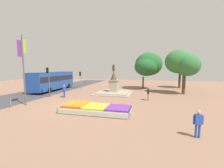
{
  "coord_description": "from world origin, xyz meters",
  "views": [
    {
      "loc": [
        8.02,
        -14.01,
        3.99
      ],
      "look_at": [
        3.44,
        3.84,
        2.02
      ],
      "focal_mm": 24.0,
      "sensor_mm": 36.0,
      "label": 1
    }
  ],
  "objects_px": {
    "traffic_light_far_corner": "(81,77)",
    "banner_pole": "(23,67)",
    "pedestrian_near_planter": "(198,122)",
    "pedestrian_crossing_plaza": "(148,93)",
    "statue_monument": "(114,89)",
    "flower_planter": "(95,109)",
    "kerb_bollard_mid_a": "(11,103)",
    "pedestrian_with_handbag": "(64,90)",
    "traffic_light_mid_block": "(48,77)",
    "city_bus": "(53,80)"
  },
  "relations": [
    {
      "from": "kerb_bollard_mid_a",
      "to": "flower_planter",
      "type": "bearing_deg",
      "value": 4.8
    },
    {
      "from": "city_bus",
      "to": "pedestrian_with_handbag",
      "type": "relative_size",
      "value": 5.93
    },
    {
      "from": "flower_planter",
      "to": "pedestrian_near_planter",
      "type": "relative_size",
      "value": 4.02
    },
    {
      "from": "traffic_light_far_corner",
      "to": "pedestrian_with_handbag",
      "type": "relative_size",
      "value": 1.88
    },
    {
      "from": "flower_planter",
      "to": "pedestrian_near_planter",
      "type": "bearing_deg",
      "value": -23.87
    },
    {
      "from": "city_bus",
      "to": "kerb_bollard_mid_a",
      "type": "relative_size",
      "value": 10.21
    },
    {
      "from": "traffic_light_far_corner",
      "to": "banner_pole",
      "type": "xyz_separation_m",
      "value": [
        0.19,
        -13.67,
        1.85
      ]
    },
    {
      "from": "statue_monument",
      "to": "kerb_bollard_mid_a",
      "type": "relative_size",
      "value": 5.43
    },
    {
      "from": "statue_monument",
      "to": "pedestrian_crossing_plaza",
      "type": "xyz_separation_m",
      "value": [
        5.27,
        -3.59,
        0.25
      ]
    },
    {
      "from": "city_bus",
      "to": "traffic_light_far_corner",
      "type": "bearing_deg",
      "value": 43.37
    },
    {
      "from": "pedestrian_with_handbag",
      "to": "kerb_bollard_mid_a",
      "type": "relative_size",
      "value": 1.72
    },
    {
      "from": "banner_pole",
      "to": "pedestrian_near_planter",
      "type": "distance_m",
      "value": 16.47
    },
    {
      "from": "pedestrian_with_handbag",
      "to": "pedestrian_crossing_plaza",
      "type": "xyz_separation_m",
      "value": [
        11.04,
        0.97,
        -0.06
      ]
    },
    {
      "from": "statue_monument",
      "to": "pedestrian_with_handbag",
      "type": "distance_m",
      "value": 7.36
    },
    {
      "from": "city_bus",
      "to": "pedestrian_with_handbag",
      "type": "height_order",
      "value": "city_bus"
    },
    {
      "from": "city_bus",
      "to": "pedestrian_crossing_plaza",
      "type": "bearing_deg",
      "value": -15.14
    },
    {
      "from": "pedestrian_crossing_plaza",
      "to": "statue_monument",
      "type": "bearing_deg",
      "value": 145.74
    },
    {
      "from": "pedestrian_crossing_plaza",
      "to": "kerb_bollard_mid_a",
      "type": "height_order",
      "value": "pedestrian_crossing_plaza"
    },
    {
      "from": "statue_monument",
      "to": "city_bus",
      "type": "bearing_deg",
      "value": 175.42
    },
    {
      "from": "traffic_light_far_corner",
      "to": "pedestrian_with_handbag",
      "type": "xyz_separation_m",
      "value": [
        1.94,
        -8.92,
        -1.26
      ]
    },
    {
      "from": "pedestrian_near_planter",
      "to": "kerb_bollard_mid_a",
      "type": "height_order",
      "value": "pedestrian_near_planter"
    },
    {
      "from": "flower_planter",
      "to": "pedestrian_crossing_plaza",
      "type": "relative_size",
      "value": 3.93
    },
    {
      "from": "city_bus",
      "to": "kerb_bollard_mid_a",
      "type": "distance_m",
      "value": 12.01
    },
    {
      "from": "banner_pole",
      "to": "pedestrian_crossing_plaza",
      "type": "bearing_deg",
      "value": 24.1
    },
    {
      "from": "pedestrian_with_handbag",
      "to": "kerb_bollard_mid_a",
      "type": "distance_m",
      "value": 6.46
    },
    {
      "from": "pedestrian_with_handbag",
      "to": "pedestrian_near_planter",
      "type": "height_order",
      "value": "pedestrian_with_handbag"
    },
    {
      "from": "traffic_light_mid_block",
      "to": "pedestrian_crossing_plaza",
      "type": "xyz_separation_m",
      "value": [
        13.26,
        1.19,
        -1.87
      ]
    },
    {
      "from": "banner_pole",
      "to": "city_bus",
      "type": "height_order",
      "value": "banner_pole"
    },
    {
      "from": "flower_planter",
      "to": "kerb_bollard_mid_a",
      "type": "distance_m",
      "value": 8.83
    },
    {
      "from": "pedestrian_crossing_plaza",
      "to": "banner_pole",
      "type": "bearing_deg",
      "value": -155.9
    },
    {
      "from": "traffic_light_far_corner",
      "to": "pedestrian_with_handbag",
      "type": "bearing_deg",
      "value": -77.75
    },
    {
      "from": "traffic_light_far_corner",
      "to": "pedestrian_crossing_plaza",
      "type": "xyz_separation_m",
      "value": [
        12.98,
        -7.95,
        -1.31
      ]
    },
    {
      "from": "statue_monument",
      "to": "traffic_light_far_corner",
      "type": "relative_size",
      "value": 1.68
    },
    {
      "from": "pedestrian_near_planter",
      "to": "banner_pole",
      "type": "bearing_deg",
      "value": 166.28
    },
    {
      "from": "flower_planter",
      "to": "traffic_light_mid_block",
      "type": "relative_size",
      "value": 1.6
    },
    {
      "from": "traffic_light_far_corner",
      "to": "pedestrian_crossing_plaza",
      "type": "bearing_deg",
      "value": -31.5
    },
    {
      "from": "traffic_light_mid_block",
      "to": "flower_planter",
      "type": "bearing_deg",
      "value": -30.18
    },
    {
      "from": "pedestrian_near_planter",
      "to": "pedestrian_crossing_plaza",
      "type": "bearing_deg",
      "value": 106.92
    },
    {
      "from": "traffic_light_far_corner",
      "to": "traffic_light_mid_block",
      "type": "bearing_deg",
      "value": -91.76
    },
    {
      "from": "flower_planter",
      "to": "kerb_bollard_mid_a",
      "type": "relative_size",
      "value": 6.42
    },
    {
      "from": "traffic_light_mid_block",
      "to": "city_bus",
      "type": "bearing_deg",
      "value": 120.66
    },
    {
      "from": "traffic_light_far_corner",
      "to": "banner_pole",
      "type": "distance_m",
      "value": 13.8
    },
    {
      "from": "traffic_light_far_corner",
      "to": "pedestrian_crossing_plaza",
      "type": "relative_size",
      "value": 1.98
    },
    {
      "from": "flower_planter",
      "to": "traffic_light_far_corner",
      "type": "bearing_deg",
      "value": 120.63
    },
    {
      "from": "banner_pole",
      "to": "pedestrian_crossing_plaza",
      "type": "distance_m",
      "value": 14.36
    },
    {
      "from": "flower_planter",
      "to": "banner_pole",
      "type": "relative_size",
      "value": 0.88
    },
    {
      "from": "pedestrian_near_planter",
      "to": "pedestrian_crossing_plaza",
      "type": "distance_m",
      "value": 9.99
    },
    {
      "from": "pedestrian_with_handbag",
      "to": "city_bus",
      "type": "bearing_deg",
      "value": 135.63
    },
    {
      "from": "pedestrian_crossing_plaza",
      "to": "pedestrian_near_planter",
      "type": "bearing_deg",
      "value": -73.08
    },
    {
      "from": "statue_monument",
      "to": "pedestrian_with_handbag",
      "type": "bearing_deg",
      "value": -141.7
    }
  ]
}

